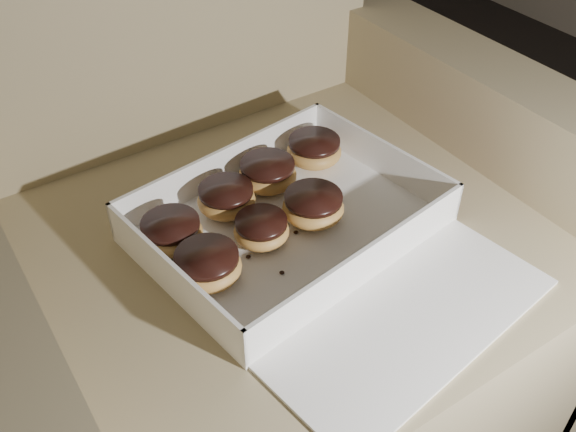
# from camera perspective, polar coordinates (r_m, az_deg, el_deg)

# --- Properties ---
(armchair) EXTENTS (0.96, 0.81, 1.00)m
(armchair) POSITION_cam_1_polar(r_m,az_deg,el_deg) (1.09, -2.85, -4.21)
(armchair) COLOR #9A8662
(armchair) RESTS_ON floor
(bakery_box) EXTENTS (0.47, 0.53, 0.07)m
(bakery_box) POSITION_cam_1_polar(r_m,az_deg,el_deg) (0.92, 1.96, -1.89)
(bakery_box) COLOR white
(bakery_box) RESTS_ON armchair
(donut_a) EXTENTS (0.08, 0.08, 0.04)m
(donut_a) POSITION_cam_1_polar(r_m,az_deg,el_deg) (0.91, -2.39, -1.20)
(donut_a) COLOR #C49244
(donut_a) RESTS_ON bakery_box
(donut_b) EXTENTS (0.09, 0.09, 0.05)m
(donut_b) POSITION_cam_1_polar(r_m,az_deg,el_deg) (1.06, 2.33, 5.88)
(donut_b) COLOR #C49244
(donut_b) RESTS_ON bakery_box
(donut_c) EXTENTS (0.09, 0.09, 0.05)m
(donut_c) POSITION_cam_1_polar(r_m,az_deg,el_deg) (1.01, -1.83, 3.80)
(donut_c) COLOR #C49244
(donut_c) RESTS_ON bakery_box
(donut_d) EXTENTS (0.09, 0.09, 0.04)m
(donut_d) POSITION_cam_1_polar(r_m,az_deg,el_deg) (0.92, -10.32, -1.46)
(donut_d) COLOR #C49244
(donut_d) RESTS_ON bakery_box
(donut_e) EXTENTS (0.09, 0.09, 0.05)m
(donut_e) POSITION_cam_1_polar(r_m,az_deg,el_deg) (0.94, 2.25, 0.86)
(donut_e) COLOR #C49244
(donut_e) RESTS_ON bakery_box
(donut_f) EXTENTS (0.09, 0.09, 0.05)m
(donut_f) POSITION_cam_1_polar(r_m,az_deg,el_deg) (0.86, -7.18, -4.40)
(donut_f) COLOR #C49244
(donut_f) RESTS_ON bakery_box
(donut_g) EXTENTS (0.09, 0.09, 0.04)m
(donut_g) POSITION_cam_1_polar(r_m,az_deg,el_deg) (0.96, -5.51, 1.56)
(donut_g) COLOR #C49244
(donut_g) RESTS_ON bakery_box
(crumb_a) EXTENTS (0.01, 0.01, 0.00)m
(crumb_a) POSITION_cam_1_polar(r_m,az_deg,el_deg) (0.93, 0.71, -1.46)
(crumb_a) COLOR black
(crumb_a) RESTS_ON bakery_box
(crumb_b) EXTENTS (0.01, 0.01, 0.00)m
(crumb_b) POSITION_cam_1_polar(r_m,az_deg,el_deg) (0.80, -3.61, -11.11)
(crumb_b) COLOR black
(crumb_b) RESTS_ON bakery_box
(crumb_c) EXTENTS (0.01, 0.01, 0.00)m
(crumb_c) POSITION_cam_1_polar(r_m,az_deg,el_deg) (0.87, -0.55, -5.05)
(crumb_c) COLOR black
(crumb_c) RESTS_ON bakery_box
(crumb_d) EXTENTS (0.01, 0.01, 0.00)m
(crumb_d) POSITION_cam_1_polar(r_m,az_deg,el_deg) (0.99, 4.73, 1.34)
(crumb_d) COLOR black
(crumb_d) RESTS_ON bakery_box
(crumb_e) EXTENTS (0.01, 0.01, 0.00)m
(crumb_e) POSITION_cam_1_polar(r_m,az_deg,el_deg) (0.90, -3.56, -3.64)
(crumb_e) COLOR black
(crumb_e) RESTS_ON bakery_box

